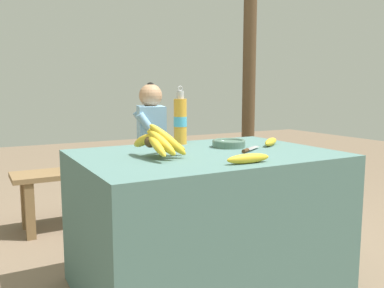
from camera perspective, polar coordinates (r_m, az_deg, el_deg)
name	(u,v)px	position (r m, az deg, el deg)	size (l,w,h in m)	color
ground_plane	(205,286)	(2.25, 1.89, -19.24)	(12.00, 12.00, 0.00)	#75604C
market_counter	(206,221)	(2.11, 1.93, -10.69)	(1.25, 0.88, 0.70)	#4C706B
banana_bunch_ripe	(158,141)	(1.87, -4.74, 0.44)	(0.23, 0.33, 0.17)	#4C381E
serving_bowl	(229,143)	(2.21, 5.18, 0.13)	(0.18, 0.18, 0.04)	#4C6B5B
water_bottle	(180,120)	(2.32, -1.66, 3.33)	(0.08, 0.08, 0.33)	gold
loose_banana_front	(248,158)	(1.75, 7.89, -2.02)	(0.21, 0.05, 0.04)	gold
loose_banana_side	(271,142)	(2.30, 11.00, 0.30)	(0.19, 0.15, 0.04)	gold
knife	(248,150)	(2.07, 7.92, -0.77)	(0.18, 0.13, 0.02)	#BCBCC1
wooden_bench	(134,172)	(3.25, -8.13, -3.96)	(1.79, 0.32, 0.43)	brown
seated_vendor	(145,140)	(3.22, -6.60, 0.55)	(0.46, 0.43, 1.07)	#232328
banana_bunch_green	(75,161)	(3.10, -16.13, -2.33)	(0.19, 0.31, 0.14)	#4C381E
support_post_far	(250,50)	(3.99, 8.08, 12.90)	(0.12, 0.12, 2.76)	#4C3823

